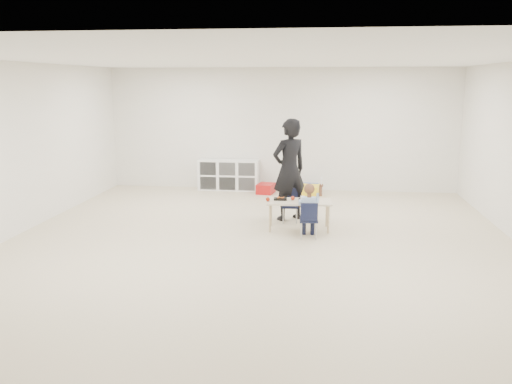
# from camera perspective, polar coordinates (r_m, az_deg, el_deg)

# --- Properties ---
(room) EXTENTS (9.00, 9.02, 2.80)m
(room) POSITION_cam_1_polar(r_m,az_deg,el_deg) (8.10, 0.20, 3.89)
(room) COLOR beige
(room) RESTS_ON ground
(table) EXTENTS (1.12, 0.61, 0.50)m
(table) POSITION_cam_1_polar(r_m,az_deg,el_deg) (9.24, 4.53, -2.41)
(table) COLOR beige
(table) RESTS_ON ground
(chair_near) EXTENTS (0.31, 0.29, 0.60)m
(chair_near) POSITION_cam_1_polar(r_m,az_deg,el_deg) (8.76, 5.57, -2.91)
(chair_near) COLOR black
(chair_near) RESTS_ON ground
(chair_far) EXTENTS (0.31, 0.29, 0.60)m
(chair_far) POSITION_cam_1_polar(r_m,az_deg,el_deg) (9.71, 3.60, -1.45)
(chair_far) COLOR black
(chair_far) RESTS_ON ground
(child) EXTENTS (0.42, 0.42, 0.94)m
(child) POSITION_cam_1_polar(r_m,az_deg,el_deg) (8.72, 5.59, -1.81)
(child) COLOR #A4BDDE
(child) RESTS_ON chair_near
(lunch_tray_near) EXTENTS (0.23, 0.17, 0.03)m
(lunch_tray_near) POSITION_cam_1_polar(r_m,az_deg,el_deg) (9.21, 5.19, -0.82)
(lunch_tray_near) COLOR black
(lunch_tray_near) RESTS_ON table
(lunch_tray_far) EXTENTS (0.23, 0.17, 0.03)m
(lunch_tray_far) POSITION_cam_1_polar(r_m,az_deg,el_deg) (9.24, 2.59, -0.74)
(lunch_tray_far) COLOR black
(lunch_tray_far) RESTS_ON table
(milk_carton) EXTENTS (0.07, 0.07, 0.10)m
(milk_carton) POSITION_cam_1_polar(r_m,az_deg,el_deg) (9.08, 4.93, -0.76)
(milk_carton) COLOR white
(milk_carton) RESTS_ON table
(bread_roll) EXTENTS (0.09, 0.09, 0.07)m
(bread_roll) POSITION_cam_1_polar(r_m,az_deg,el_deg) (9.12, 6.18, -0.84)
(bread_roll) COLOR tan
(bread_roll) RESTS_ON table
(apple_near) EXTENTS (0.07, 0.07, 0.07)m
(apple_near) POSITION_cam_1_polar(r_m,az_deg,el_deg) (9.22, 3.89, -0.65)
(apple_near) COLOR maroon
(apple_near) RESTS_ON table
(apple_far) EXTENTS (0.07, 0.07, 0.07)m
(apple_far) POSITION_cam_1_polar(r_m,az_deg,el_deg) (9.11, 1.26, -0.77)
(apple_far) COLOR maroon
(apple_far) RESTS_ON table
(cubby_shelf) EXTENTS (1.40, 0.40, 0.70)m
(cubby_shelf) POSITION_cam_1_polar(r_m,az_deg,el_deg) (12.62, -2.90, 1.81)
(cubby_shelf) COLOR white
(cubby_shelf) RESTS_ON ground
(adult) EXTENTS (0.80, 0.75, 1.84)m
(adult) POSITION_cam_1_polar(r_m,az_deg,el_deg) (9.78, 3.51, 2.35)
(adult) COLOR black
(adult) RESTS_ON ground
(bin_red) EXTENTS (0.42, 0.50, 0.22)m
(bin_red) POSITION_cam_1_polar(r_m,az_deg,el_deg) (12.24, 1.04, 0.37)
(bin_red) COLOR #B31211
(bin_red) RESTS_ON ground
(bin_yellow) EXTENTS (0.41, 0.50, 0.23)m
(bin_yellow) POSITION_cam_1_polar(r_m,az_deg,el_deg) (12.02, 5.73, 0.14)
(bin_yellow) COLOR yellow
(bin_yellow) RESTS_ON ground
(bin_blue) EXTENTS (0.39, 0.48, 0.22)m
(bin_blue) POSITION_cam_1_polar(r_m,az_deg,el_deg) (12.18, 5.66, 0.27)
(bin_blue) COLOR #1735AD
(bin_blue) RESTS_ON ground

